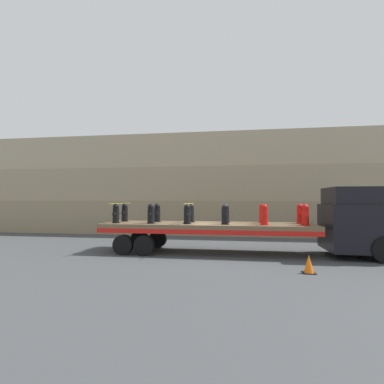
{
  "coord_description": "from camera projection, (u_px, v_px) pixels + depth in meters",
  "views": [
    {
      "loc": [
        1.48,
        -13.65,
        2.44
      ],
      "look_at": [
        -0.7,
        0.0,
        2.78
      ],
      "focal_mm": 28.0,
      "sensor_mm": 36.0,
      "label": 1
    }
  ],
  "objects": [
    {
      "name": "fire_hydrant_red_near_4",
      "position": [
        264.0,
        215.0,
        12.77
      ],
      "size": [
        0.37,
        0.59,
        0.89
      ],
      "color": "red",
      "rests_on": "flatbed_trailer"
    },
    {
      "name": "cargo_strap_middle",
      "position": [
        189.0,
        204.0,
        13.84
      ],
      "size": [
        0.05,
        2.63,
        0.01
      ],
      "color": "yellow",
      "rests_on": "fire_hydrant_black_near_2"
    },
    {
      "name": "fire_hydrant_black_near_1",
      "position": [
        151.0,
        214.0,
        13.56
      ],
      "size": [
        0.37,
        0.59,
        0.89
      ],
      "color": "black",
      "rests_on": "flatbed_trailer"
    },
    {
      "name": "fire_hydrant_black_far_3",
      "position": [
        226.0,
        213.0,
        14.09
      ],
      "size": [
        0.37,
        0.59,
        0.89
      ],
      "color": "black",
      "rests_on": "flatbed_trailer"
    },
    {
      "name": "fire_hydrant_black_near_0",
      "position": [
        116.0,
        214.0,
        13.83
      ],
      "size": [
        0.37,
        0.59,
        0.89
      ],
      "color": "black",
      "rests_on": "flatbed_trailer"
    },
    {
      "name": "fire_hydrant_red_near_5",
      "position": [
        305.0,
        215.0,
        12.51
      ],
      "size": [
        0.37,
        0.59,
        0.89
      ],
      "color": "red",
      "rests_on": "flatbed_trailer"
    },
    {
      "name": "truck_cab",
      "position": [
        361.0,
        222.0,
        12.65
      ],
      "size": [
        2.76,
        2.64,
        2.95
      ],
      "color": "black",
      "rests_on": "ground_plane"
    },
    {
      "name": "traffic_cone",
      "position": [
        309.0,
        264.0,
        9.87
      ],
      "size": [
        0.42,
        0.42,
        0.61
      ],
      "color": "black",
      "rests_on": "ground_plane"
    },
    {
      "name": "fire_hydrant_red_far_5",
      "position": [
        300.0,
        214.0,
        13.56
      ],
      "size": [
        0.37,
        0.59,
        0.89
      ],
      "color": "red",
      "rests_on": "flatbed_trailer"
    },
    {
      "name": "fire_hydrant_black_far_2",
      "position": [
        191.0,
        213.0,
        14.36
      ],
      "size": [
        0.37,
        0.59,
        0.89
      ],
      "color": "black",
      "rests_on": "flatbed_trailer"
    },
    {
      "name": "fire_hydrant_black_near_3",
      "position": [
        225.0,
        214.0,
        13.04
      ],
      "size": [
        0.37,
        0.59,
        0.89
      ],
      "color": "black",
      "rests_on": "flatbed_trailer"
    },
    {
      "name": "fire_hydrant_black_near_2",
      "position": [
        187.0,
        214.0,
        13.3
      ],
      "size": [
        0.37,
        0.59,
        0.89
      ],
      "color": "black",
      "rests_on": "flatbed_trailer"
    },
    {
      "name": "cargo_strap_rear",
      "position": [
        121.0,
        203.0,
        14.37
      ],
      "size": [
        0.05,
        2.63,
        0.01
      ],
      "color": "yellow",
      "rests_on": "fire_hydrant_black_near_0"
    },
    {
      "name": "fire_hydrant_black_far_0",
      "position": [
        125.0,
        213.0,
        14.88
      ],
      "size": [
        0.37,
        0.59,
        0.89
      ],
      "color": "black",
      "rests_on": "flatbed_trailer"
    },
    {
      "name": "fire_hydrant_black_far_1",
      "position": [
        157.0,
        213.0,
        14.62
      ],
      "size": [
        0.37,
        0.59,
        0.89
      ],
      "color": "black",
      "rests_on": "flatbed_trailer"
    },
    {
      "name": "fire_hydrant_red_far_4",
      "position": [
        262.0,
        214.0,
        13.83
      ],
      "size": [
        0.37,
        0.59,
        0.89
      ],
      "color": "red",
      "rests_on": "flatbed_trailer"
    },
    {
      "name": "flatbed_trailer",
      "position": [
        196.0,
        228.0,
        13.76
      ],
      "size": [
        9.57,
        2.54,
        1.34
      ],
      "color": "brown",
      "rests_on": "ground_plane"
    },
    {
      "name": "ground_plane",
      "position": [
        207.0,
        253.0,
        13.65
      ],
      "size": [
        120.0,
        120.0,
        0.0
      ],
      "primitive_type": "plane",
      "color": "#3F4244"
    },
    {
      "name": "rock_cliff",
      "position": [
        219.0,
        184.0,
        21.2
      ],
      "size": [
        60.0,
        3.3,
        7.0
      ],
      "color": "gray",
      "rests_on": "ground_plane"
    }
  ]
}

